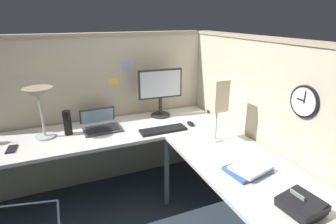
% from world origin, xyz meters
% --- Properties ---
extents(ground_plane, '(6.80, 6.80, 0.00)m').
position_xyz_m(ground_plane, '(0.00, 0.00, 0.00)').
color(ground_plane, '#2D3842').
extents(cubicle_wall_back, '(2.57, 0.12, 1.58)m').
position_xyz_m(cubicle_wall_back, '(-0.36, 0.87, 0.79)').
color(cubicle_wall_back, beige).
rests_on(cubicle_wall_back, ground).
extents(cubicle_wall_right, '(0.12, 2.37, 1.58)m').
position_xyz_m(cubicle_wall_right, '(0.87, -0.27, 0.79)').
color(cubicle_wall_right, beige).
rests_on(cubicle_wall_right, ground).
extents(desk, '(2.35, 2.15, 0.73)m').
position_xyz_m(desk, '(-0.15, -0.05, 0.63)').
color(desk, silver).
rests_on(desk, ground).
extents(monitor, '(0.46, 0.20, 0.50)m').
position_xyz_m(monitor, '(0.29, 0.64, 1.02)').
color(monitor, '#232326').
rests_on(monitor, desk).
extents(laptop, '(0.35, 0.39, 0.22)m').
position_xyz_m(laptop, '(-0.35, 0.59, 0.75)').
color(laptop, '#38383D').
rests_on(laptop, desk).
extents(keyboard, '(0.43, 0.14, 0.02)m').
position_xyz_m(keyboard, '(0.17, 0.26, 0.74)').
color(keyboard, black).
rests_on(keyboard, desk).
extents(computer_mouse, '(0.06, 0.10, 0.03)m').
position_xyz_m(computer_mouse, '(0.47, 0.29, 0.75)').
color(computer_mouse, black).
rests_on(computer_mouse, desk).
extents(desk_lamp_dome, '(0.24, 0.24, 0.44)m').
position_xyz_m(desk_lamp_dome, '(-0.83, 0.53, 1.09)').
color(desk_lamp_dome, '#B7BABF').
rests_on(desk_lamp_dome, desk).
extents(cell_phone, '(0.08, 0.15, 0.01)m').
position_xyz_m(cell_phone, '(-1.08, 0.39, 0.73)').
color(cell_phone, black).
rests_on(cell_phone, desk).
extents(thermos_flask, '(0.07, 0.07, 0.22)m').
position_xyz_m(thermos_flask, '(-0.64, 0.52, 0.84)').
color(thermos_flask, black).
rests_on(thermos_flask, desk).
extents(office_phone, '(0.20, 0.22, 0.11)m').
position_xyz_m(office_phone, '(0.45, -1.04, 0.77)').
color(office_phone, black).
rests_on(office_phone, desk).
extents(book_stack, '(0.31, 0.25, 0.04)m').
position_xyz_m(book_stack, '(0.45, -0.61, 0.75)').
color(book_stack, '#335999').
rests_on(book_stack, desk).
extents(desk_lamp_paper, '(0.13, 0.13, 0.53)m').
position_xyz_m(desk_lamp_paper, '(0.51, -0.09, 1.11)').
color(desk_lamp_paper, '#B7BABF').
rests_on(desk_lamp_paper, desk).
extents(wall_clock, '(0.04, 0.22, 0.22)m').
position_xyz_m(wall_clock, '(0.82, -0.65, 1.20)').
color(wall_clock, black).
extents(pinned_note_leftmost, '(0.10, 0.00, 0.07)m').
position_xyz_m(pinned_note_leftmost, '(-0.15, 0.82, 1.11)').
color(pinned_note_leftmost, '#EAD84C').
extents(pinned_note_middle, '(0.08, 0.00, 0.09)m').
position_xyz_m(pinned_note_middle, '(-0.02, 0.82, 1.25)').
color(pinned_note_middle, '#99B7E5').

